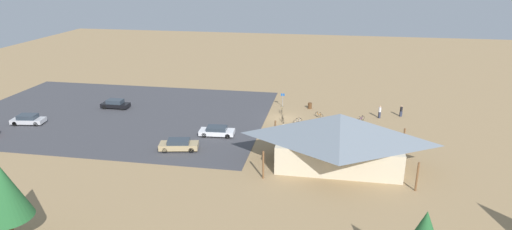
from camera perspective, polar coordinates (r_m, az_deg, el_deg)
name	(u,v)px	position (r m, az deg, el deg)	size (l,w,h in m)	color
ground	(284,119)	(62.36, 3.64, -0.47)	(160.00, 160.00, 0.00)	#9E7F56
parking_lot_asphalt	(117,114)	(67.27, -17.76, 0.13)	(43.88, 30.31, 0.05)	#424247
bike_pavilion	(339,137)	(47.72, 10.84, -2.85)	(15.43, 9.55, 5.94)	beige
trash_bin	(310,106)	(66.95, 7.09, 1.22)	(0.60, 0.60, 0.90)	brown
lot_sign	(283,98)	(67.25, 3.53, 2.28)	(0.56, 0.08, 2.20)	#99999E
pine_mideast	(3,191)	(37.66, -30.30, -8.62)	(3.76, 3.76, 7.30)	brown
bicycle_yellow_yard_right	(282,111)	(64.48, 3.42, 0.57)	(0.48, 1.76, 0.87)	black
bicycle_black_yard_center	(283,119)	(60.87, 3.53, -0.57)	(0.62, 1.71, 0.90)	black
bicycle_orange_near_porch	(319,115)	(63.16, 8.30, -0.02)	(1.22, 1.27, 0.81)	black
bicycle_blue_back_row	(312,123)	(59.89, 7.34, -1.06)	(1.56, 0.67, 0.81)	black
bicycle_teal_edge_north	(312,128)	(57.98, 7.41, -1.73)	(0.48, 1.77, 0.89)	black
bicycle_white_lone_east	(298,121)	(60.34, 5.49, -0.82)	(1.15, 1.26, 0.83)	black
bicycle_purple_front_row	(361,119)	(62.61, 13.69, -0.52)	(0.86, 1.53, 0.86)	black
bicycle_red_by_bin	(364,125)	(60.49, 14.01, -1.30)	(1.41, 1.04, 0.82)	black
car_silver_mid_lot	(28,119)	(67.53, -27.77, -0.51)	(4.53, 2.46, 1.37)	#BCBCC1
car_white_inner_stall	(217,131)	(55.94, -5.16, -2.11)	(4.58, 2.16, 1.25)	white
car_black_far_end	(115,104)	(69.80, -18.00, 1.40)	(4.22, 1.73, 1.38)	black
car_tan_second_row	(179,145)	(52.26, -10.10, -3.87)	(4.83, 2.69, 1.35)	tan
visitor_at_bikes	(401,111)	(66.23, 18.54, 0.54)	(0.39, 0.36, 1.68)	#2D3347
visitor_near_lot	(380,112)	(64.64, 15.95, 0.43)	(0.36, 0.38, 1.83)	#2D3347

